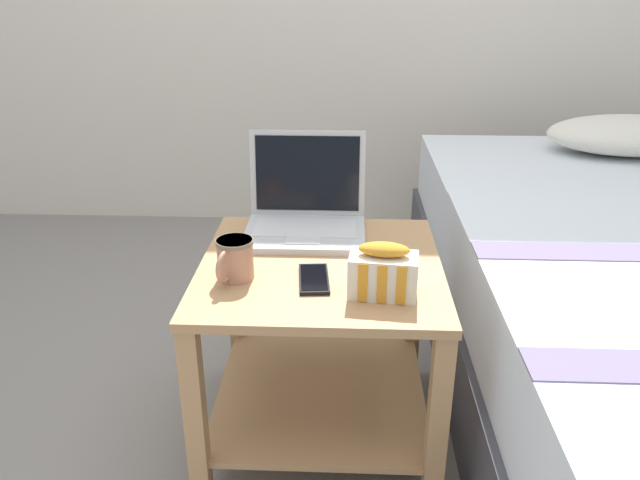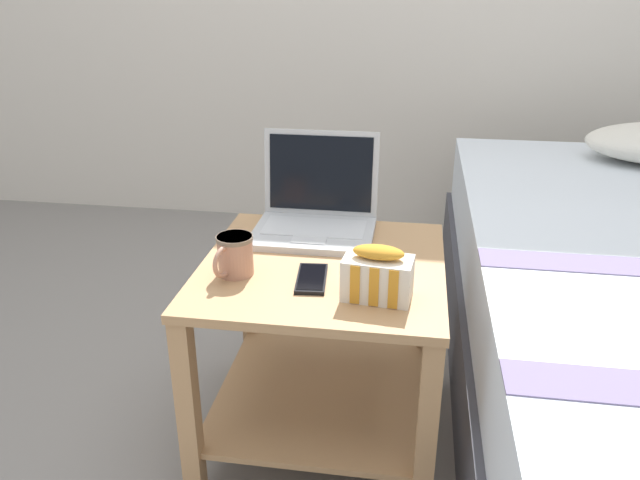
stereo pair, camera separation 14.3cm
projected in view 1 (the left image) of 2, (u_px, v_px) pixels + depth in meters
The scene contains 6 objects.
ground_plane at pixel (321, 431), 1.71m from camera, with size 8.00×8.00×0.00m, color gray.
bedside_table at pixel (321, 327), 1.58m from camera, with size 0.58×0.60×0.51m.
laptop at pixel (306, 213), 1.68m from camera, with size 0.32×0.27×0.25m.
mug_front_left at pixel (234, 257), 1.41m from camera, with size 0.08×0.12×0.10m.
snack_bag at pixel (383, 272), 1.34m from camera, with size 0.16×0.10×0.12m.
cell_phone at pixel (314, 279), 1.42m from camera, with size 0.08×0.15×0.01m.
Camera 1 is at (0.06, -1.36, 1.16)m, focal length 35.00 mm.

